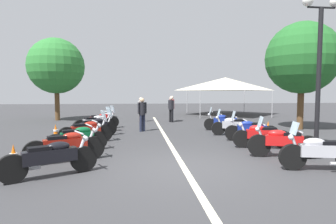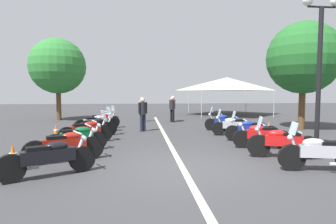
{
  "view_description": "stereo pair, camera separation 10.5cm",
  "coord_description": "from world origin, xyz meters",
  "px_view_note": "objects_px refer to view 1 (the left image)",
  "views": [
    {
      "loc": [
        -6.85,
        1.14,
        1.95
      ],
      "look_at": [
        3.92,
        0.0,
        1.16
      ],
      "focal_mm": 29.39,
      "sensor_mm": 36.0,
      "label": 1
    },
    {
      "loc": [
        -6.85,
        1.04,
        1.95
      ],
      "look_at": [
        3.92,
        0.0,
        1.16
      ],
      "focal_mm": 29.39,
      "sensor_mm": 36.0,
      "label": 2
    }
  ],
  "objects_px": {
    "motorcycle_left_row_1": "(66,145)",
    "motorcycle_left_row_3": "(87,131)",
    "motorcycle_left_row_2": "(78,138)",
    "bystander_1": "(172,106)",
    "motorcycle_left_row_6": "(101,120)",
    "traffic_cone_2": "(14,156)",
    "motorcycle_right_row_3": "(251,129)",
    "roadside_tree_1": "(302,58)",
    "bystander_3": "(171,107)",
    "traffic_cone_0": "(56,132)",
    "motorcycle_left_row_5": "(96,123)",
    "motorcycle_right_row_5": "(224,121)",
    "motorcycle_right_row_1": "(282,142)",
    "bystander_0": "(142,112)",
    "motorcycle_right_row_4": "(233,125)",
    "bystander_2": "(141,108)",
    "motorcycle_right_row_0": "(320,152)",
    "street_lamp_twin_globe": "(320,47)",
    "motorcycle_right_row_2": "(262,135)",
    "motorcycle_left_row_0": "(51,157)",
    "traffic_cone_1": "(268,128)",
    "roadside_tree_0": "(56,66)",
    "event_tent": "(225,84)",
    "motorcycle_left_row_4": "(94,126)"
  },
  "relations": [
    {
      "from": "motorcycle_left_row_1",
      "to": "motorcycle_left_row_3",
      "type": "distance_m",
      "value": 2.88
    },
    {
      "from": "motorcycle_right_row_3",
      "to": "motorcycle_left_row_6",
      "type": "bearing_deg",
      "value": -22.57
    },
    {
      "from": "motorcycle_left_row_1",
      "to": "roadside_tree_0",
      "type": "distance_m",
      "value": 12.8
    },
    {
      "from": "motorcycle_left_row_2",
      "to": "bystander_1",
      "type": "relative_size",
      "value": 1.1
    },
    {
      "from": "motorcycle_right_row_0",
      "to": "traffic_cone_1",
      "type": "xyz_separation_m",
      "value": [
        5.82,
        -1.5,
        -0.18
      ]
    },
    {
      "from": "motorcycle_right_row_4",
      "to": "motorcycle_right_row_5",
      "type": "height_order",
      "value": "motorcycle_right_row_5"
    },
    {
      "from": "motorcycle_left_row_3",
      "to": "motorcycle_right_row_1",
      "type": "distance_m",
      "value": 6.91
    },
    {
      "from": "motorcycle_left_row_6",
      "to": "traffic_cone_2",
      "type": "xyz_separation_m",
      "value": [
        -7.39,
        1.23,
        -0.18
      ]
    },
    {
      "from": "motorcycle_left_row_4",
      "to": "motorcycle_right_row_0",
      "type": "relative_size",
      "value": 0.93
    },
    {
      "from": "motorcycle_right_row_3",
      "to": "motorcycle_right_row_5",
      "type": "distance_m",
      "value": 3.04
    },
    {
      "from": "roadside_tree_1",
      "to": "bystander_3",
      "type": "bearing_deg",
      "value": 56.86
    },
    {
      "from": "motorcycle_left_row_3",
      "to": "motorcycle_right_row_3",
      "type": "bearing_deg",
      "value": -28.11
    },
    {
      "from": "bystander_1",
      "to": "roadside_tree_0",
      "type": "relative_size",
      "value": 0.3
    },
    {
      "from": "motorcycle_right_row_0",
      "to": "traffic_cone_2",
      "type": "relative_size",
      "value": 3.27
    },
    {
      "from": "motorcycle_right_row_4",
      "to": "roadside_tree_1",
      "type": "distance_m",
      "value": 5.55
    },
    {
      "from": "motorcycle_left_row_5",
      "to": "street_lamp_twin_globe",
      "type": "relative_size",
      "value": 0.38
    },
    {
      "from": "bystander_3",
      "to": "event_tent",
      "type": "xyz_separation_m",
      "value": [
        5.23,
        -5.29,
        1.68
      ]
    },
    {
      "from": "motorcycle_right_row_0",
      "to": "traffic_cone_2",
      "type": "bearing_deg",
      "value": 3.45
    },
    {
      "from": "roadside_tree_1",
      "to": "traffic_cone_1",
      "type": "bearing_deg",
      "value": 120.61
    },
    {
      "from": "street_lamp_twin_globe",
      "to": "roadside_tree_0",
      "type": "relative_size",
      "value": 0.87
    },
    {
      "from": "motorcycle_right_row_3",
      "to": "street_lamp_twin_globe",
      "type": "height_order",
      "value": "street_lamp_twin_globe"
    },
    {
      "from": "roadside_tree_1",
      "to": "motorcycle_right_row_1",
      "type": "bearing_deg",
      "value": 144.57
    },
    {
      "from": "motorcycle_left_row_5",
      "to": "motorcycle_right_row_1",
      "type": "relative_size",
      "value": 0.92
    },
    {
      "from": "motorcycle_left_row_6",
      "to": "motorcycle_left_row_5",
      "type": "bearing_deg",
      "value": -121.7
    },
    {
      "from": "motorcycle_right_row_0",
      "to": "bystander_1",
      "type": "relative_size",
      "value": 1.19
    },
    {
      "from": "motorcycle_left_row_6",
      "to": "motorcycle_right_row_2",
      "type": "height_order",
      "value": "motorcycle_left_row_6"
    },
    {
      "from": "traffic_cone_0",
      "to": "roadside_tree_1",
      "type": "bearing_deg",
      "value": -82.16
    },
    {
      "from": "motorcycle_left_row_1",
      "to": "bystander_2",
      "type": "bearing_deg",
      "value": 53.7
    },
    {
      "from": "bystander_3",
      "to": "motorcycle_left_row_3",
      "type": "bearing_deg",
      "value": -154.58
    },
    {
      "from": "motorcycle_left_row_2",
      "to": "bystander_1",
      "type": "height_order",
      "value": "bystander_1"
    },
    {
      "from": "motorcycle_left_row_1",
      "to": "motorcycle_right_row_1",
      "type": "height_order",
      "value": "motorcycle_right_row_1"
    },
    {
      "from": "motorcycle_left_row_5",
      "to": "motorcycle_left_row_2",
      "type": "bearing_deg",
      "value": -123.09
    },
    {
      "from": "motorcycle_left_row_0",
      "to": "roadside_tree_1",
      "type": "relative_size",
      "value": 0.35
    },
    {
      "from": "motorcycle_right_row_2",
      "to": "roadside_tree_0",
      "type": "relative_size",
      "value": 0.36
    },
    {
      "from": "bystander_2",
      "to": "event_tent",
      "type": "xyz_separation_m",
      "value": [
        4.81,
        -7.24,
        1.71
      ]
    },
    {
      "from": "motorcycle_right_row_1",
      "to": "traffic_cone_2",
      "type": "bearing_deg",
      "value": 18.04
    },
    {
      "from": "motorcycle_left_row_5",
      "to": "bystander_0",
      "type": "height_order",
      "value": "bystander_0"
    },
    {
      "from": "motorcycle_right_row_1",
      "to": "traffic_cone_0",
      "type": "xyz_separation_m",
      "value": [
        4.23,
        7.73,
        -0.19
      ]
    },
    {
      "from": "motorcycle_right_row_0",
      "to": "motorcycle_right_row_1",
      "type": "bearing_deg",
      "value": -69.77
    },
    {
      "from": "motorcycle_right_row_1",
      "to": "traffic_cone_2",
      "type": "relative_size",
      "value": 3.3
    },
    {
      "from": "bystander_1",
      "to": "motorcycle_right_row_2",
      "type": "bearing_deg",
      "value": 89.08
    },
    {
      "from": "motorcycle_right_row_1",
      "to": "traffic_cone_0",
      "type": "height_order",
      "value": "motorcycle_right_row_1"
    },
    {
      "from": "motorcycle_right_row_4",
      "to": "traffic_cone_2",
      "type": "height_order",
      "value": "motorcycle_right_row_4"
    },
    {
      "from": "traffic_cone_2",
      "to": "bystander_0",
      "type": "height_order",
      "value": "bystander_0"
    },
    {
      "from": "motorcycle_right_row_1",
      "to": "bystander_0",
      "type": "bearing_deg",
      "value": -39.84
    },
    {
      "from": "motorcycle_left_row_5",
      "to": "bystander_0",
      "type": "distance_m",
      "value": 2.3
    },
    {
      "from": "traffic_cone_0",
      "to": "bystander_0",
      "type": "relative_size",
      "value": 0.37
    },
    {
      "from": "motorcycle_right_row_3",
      "to": "roadside_tree_1",
      "type": "bearing_deg",
      "value": -131.38
    },
    {
      "from": "bystander_0",
      "to": "street_lamp_twin_globe",
      "type": "bearing_deg",
      "value": 8.57
    },
    {
      "from": "motorcycle_right_row_1",
      "to": "street_lamp_twin_globe",
      "type": "relative_size",
      "value": 0.41
    }
  ]
}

